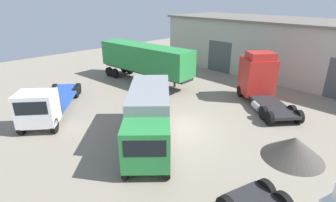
{
  "coord_description": "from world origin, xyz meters",
  "views": [
    {
      "loc": [
        11.47,
        -11.68,
        8.55
      ],
      "look_at": [
        -0.99,
        0.22,
        1.6
      ],
      "focal_mm": 28.0,
      "sensor_mm": 36.0,
      "label": 1
    }
  ],
  "objects_px": {
    "container_trailer_green": "(144,59)",
    "tractor_unit_red": "(259,79)",
    "box_truck_green": "(149,115)",
    "gravel_pile": "(294,148)",
    "flatbed_truck_white": "(45,105)"
  },
  "relations": [
    {
      "from": "container_trailer_green",
      "to": "tractor_unit_red",
      "type": "bearing_deg",
      "value": 12.84
    },
    {
      "from": "box_truck_green",
      "to": "tractor_unit_red",
      "type": "relative_size",
      "value": 1.05
    },
    {
      "from": "gravel_pile",
      "to": "flatbed_truck_white",
      "type": "bearing_deg",
      "value": -150.42
    },
    {
      "from": "tractor_unit_red",
      "to": "flatbed_truck_white",
      "type": "height_order",
      "value": "tractor_unit_red"
    },
    {
      "from": "tractor_unit_red",
      "to": "flatbed_truck_white",
      "type": "relative_size",
      "value": 0.83
    },
    {
      "from": "tractor_unit_red",
      "to": "box_truck_green",
      "type": "bearing_deg",
      "value": 122.18
    },
    {
      "from": "container_trailer_green",
      "to": "box_truck_green",
      "type": "xyz_separation_m",
      "value": [
        9.82,
        -7.61,
        -0.62
      ]
    },
    {
      "from": "container_trailer_green",
      "to": "gravel_pile",
      "type": "distance_m",
      "value": 17.05
    },
    {
      "from": "box_truck_green",
      "to": "container_trailer_green",
      "type": "bearing_deg",
      "value": -174.96
    },
    {
      "from": "flatbed_truck_white",
      "to": "tractor_unit_red",
      "type": "bearing_deg",
      "value": 97.63
    },
    {
      "from": "tractor_unit_red",
      "to": "gravel_pile",
      "type": "xyz_separation_m",
      "value": [
        5.81,
        -6.58,
        -1.3
      ]
    },
    {
      "from": "container_trailer_green",
      "to": "gravel_pile",
      "type": "relative_size",
      "value": 3.3
    },
    {
      "from": "container_trailer_green",
      "to": "box_truck_green",
      "type": "relative_size",
      "value": 1.56
    },
    {
      "from": "gravel_pile",
      "to": "box_truck_green",
      "type": "bearing_deg",
      "value": -145.59
    },
    {
      "from": "flatbed_truck_white",
      "to": "gravel_pile",
      "type": "bearing_deg",
      "value": 67.39
    }
  ]
}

